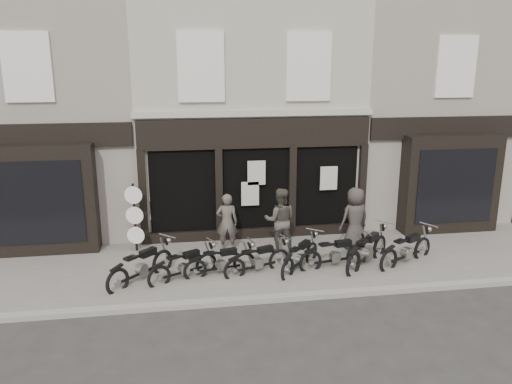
{
  "coord_description": "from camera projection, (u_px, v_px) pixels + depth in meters",
  "views": [
    {
      "loc": [
        -2.34,
        -11.93,
        5.5
      ],
      "look_at": [
        -0.2,
        1.6,
        1.96
      ],
      "focal_mm": 35.0,
      "sensor_mm": 36.0,
      "label": 1
    }
  ],
  "objects": [
    {
      "name": "man_centre",
      "position": [
        280.0,
        220.0,
        14.51
      ],
      "size": [
        1.04,
        0.87,
        1.91
      ],
      "primitive_type": "imported",
      "rotation": [
        0.0,
        0.0,
        2.97
      ],
      "color": "#454238",
      "rests_on": "pavement"
    },
    {
      "name": "motorcycle_0",
      "position": [
        142.0,
        269.0,
        12.73
      ],
      "size": [
        1.71,
        1.75,
        1.05
      ],
      "rotation": [
        0.0,
        0.0,
        0.8
      ],
      "color": "black",
      "rests_on": "ground"
    },
    {
      "name": "motorcycle_4",
      "position": [
        300.0,
        259.0,
        13.46
      ],
      "size": [
        1.51,
        1.67,
        0.97
      ],
      "rotation": [
        0.0,
        0.0,
        0.85
      ],
      "color": "black",
      "rests_on": "ground"
    },
    {
      "name": "neighbour_left",
      "position": [
        56.0,
        108.0,
        16.81
      ],
      "size": [
        5.6,
        6.73,
        8.34
      ],
      "color": "gray",
      "rests_on": "ground"
    },
    {
      "name": "neighbour_right",
      "position": [
        410.0,
        103.0,
        18.72
      ],
      "size": [
        5.6,
        6.73,
        8.34
      ],
      "color": "gray",
      "rests_on": "ground"
    },
    {
      "name": "central_building",
      "position": [
        243.0,
        104.0,
        17.81
      ],
      "size": [
        7.3,
        6.22,
        8.34
      ],
      "color": "#AFA896",
      "rests_on": "ground"
    },
    {
      "name": "motorcycle_1",
      "position": [
        184.0,
        268.0,
        12.84
      ],
      "size": [
        1.85,
        1.2,
        0.97
      ],
      "rotation": [
        0.0,
        0.0,
        0.5
      ],
      "color": "black",
      "rests_on": "ground"
    },
    {
      "name": "motorcycle_6",
      "position": [
        367.0,
        253.0,
        13.72
      ],
      "size": [
        1.88,
        1.77,
        1.11
      ],
      "rotation": [
        0.0,
        0.0,
        0.75
      ],
      "color": "black",
      "rests_on": "ground"
    },
    {
      "name": "man_left",
      "position": [
        227.0,
        222.0,
        14.6
      ],
      "size": [
        0.68,
        0.48,
        1.73
      ],
      "primitive_type": "imported",
      "rotation": [
        0.0,
        0.0,
        3.03
      ],
      "color": "#4D483F",
      "rests_on": "pavement"
    },
    {
      "name": "motorcycle_3",
      "position": [
        258.0,
        262.0,
        13.22
      ],
      "size": [
        1.9,
        0.97,
        0.96
      ],
      "rotation": [
        0.0,
        0.0,
        0.36
      ],
      "color": "black",
      "rests_on": "ground"
    },
    {
      "name": "pavement",
      "position": [
        267.0,
        263.0,
        13.99
      ],
      "size": [
        30.0,
        4.2,
        0.12
      ],
      "primitive_type": "cube",
      "color": "#67615A",
      "rests_on": "ground_plane"
    },
    {
      "name": "man_right",
      "position": [
        355.0,
        218.0,
        14.73
      ],
      "size": [
        1.03,
        0.79,
        1.87
      ],
      "primitive_type": "imported",
      "rotation": [
        0.0,
        0.0,
        3.38
      ],
      "color": "#3A3431",
      "rests_on": "pavement"
    },
    {
      "name": "advert_sign_post",
      "position": [
        135.0,
        221.0,
        14.54
      ],
      "size": [
        0.52,
        0.34,
        2.16
      ],
      "rotation": [
        0.0,
        0.0,
        -0.22
      ],
      "color": "black",
      "rests_on": "ground"
    },
    {
      "name": "kerb",
      "position": [
        283.0,
        298.0,
        11.93
      ],
      "size": [
        30.0,
        0.25,
        0.13
      ],
      "primitive_type": "cube",
      "color": "gray",
      "rests_on": "ground_plane"
    },
    {
      "name": "motorcycle_7",
      "position": [
        407.0,
        252.0,
        13.82
      ],
      "size": [
        2.02,
        1.31,
        1.06
      ],
      "rotation": [
        0.0,
        0.0,
        0.5
      ],
      "color": "black",
      "rests_on": "ground"
    },
    {
      "name": "motorcycle_5",
      "position": [
        335.0,
        256.0,
        13.58
      ],
      "size": [
        2.1,
        0.74,
        1.01
      ],
      "rotation": [
        0.0,
        0.0,
        0.2
      ],
      "color": "black",
      "rests_on": "ground"
    },
    {
      "name": "ground_plane",
      "position": [
        273.0,
        279.0,
        13.14
      ],
      "size": [
        90.0,
        90.0,
        0.0
      ],
      "primitive_type": "plane",
      "color": "#2D2B28",
      "rests_on": "ground"
    },
    {
      "name": "motorcycle_2",
      "position": [
        221.0,
        264.0,
        13.1
      ],
      "size": [
        1.96,
        0.73,
        0.95
      ],
      "rotation": [
        0.0,
        0.0,
        0.23
      ],
      "color": "black",
      "rests_on": "ground"
    }
  ]
}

